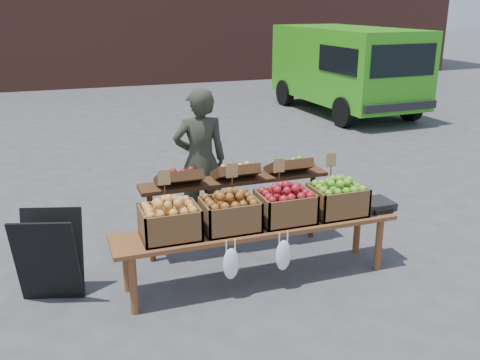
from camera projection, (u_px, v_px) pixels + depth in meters
name	position (u px, v px, depth m)	size (l,w,h in m)	color
ground	(321.00, 275.00, 5.21)	(80.00, 80.00, 0.00)	#434346
delivery_van	(345.00, 71.00, 12.58)	(2.02, 4.41, 1.97)	#32A018
vendor	(200.00, 161.00, 6.03)	(0.60, 0.40, 1.66)	#2B2D22
chalkboard_sign	(50.00, 257.00, 4.69)	(0.54, 0.30, 0.82)	black
back_table	(236.00, 203.00, 5.62)	(2.10, 0.44, 1.04)	#3E2412
display_bench	(258.00, 252.00, 5.05)	(2.70, 0.56, 0.57)	brown
crate_golden_apples	(170.00, 222.00, 4.65)	(0.50, 0.40, 0.28)	gold
crate_russet_pears	(230.00, 214.00, 4.82)	(0.50, 0.40, 0.28)	brown
crate_red_apples	(285.00, 207.00, 5.00)	(0.50, 0.40, 0.28)	maroon
crate_green_apples	(337.00, 200.00, 5.17)	(0.50, 0.40, 0.28)	#36891A
weighing_scale	(374.00, 205.00, 5.34)	(0.34, 0.30, 0.08)	black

